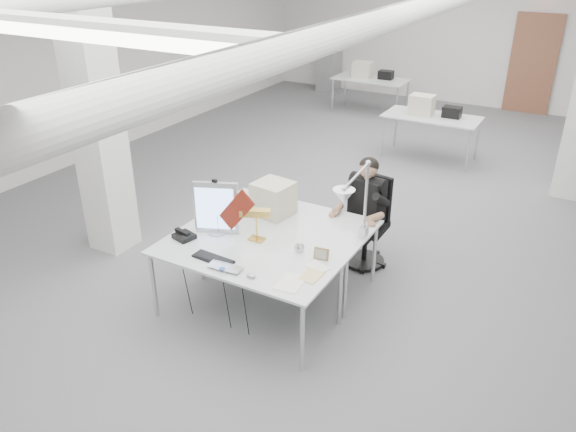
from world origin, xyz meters
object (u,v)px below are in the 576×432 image
Objects in this scene: desk_phone at (184,236)px; beige_monitor at (273,198)px; office_chair at (367,218)px; bankers_lamp at (257,226)px; seated_person at (367,195)px; architect_lamp at (356,210)px; desk_main at (244,256)px; laptop at (222,270)px; monitor at (216,208)px.

desk_phone is 1.07m from beige_monitor.
office_chair is 3.89× the size of bankers_lamp.
office_chair is 1.49m from bankers_lamp.
architect_lamp is (0.25, -0.93, 0.26)m from seated_person.
laptop is (-0.01, -0.35, 0.03)m from desk_main.
architect_lamp is (0.91, 0.33, 0.26)m from bankers_lamp.
desk_phone is (-0.22, -0.27, -0.25)m from monitor.
seated_person is 2.23× the size of beige_monitor.
desk_phone is at bearing 150.91° from laptop.
architect_lamp is (1.07, -0.27, 0.23)m from beige_monitor.
laptop is at bearing -9.84° from desk_phone.
seated_person reaches higher than laptop.
seated_person is (0.60, 1.57, 0.16)m from desk_main.
monitor is at bearing 124.82° from laptop.
office_chair is at bearing 100.18° from seated_person.
beige_monitor is 0.47× the size of architect_lamp.
office_chair is 2.06m from laptop.
beige_monitor is (0.49, 0.93, 0.16)m from desk_phone.
architect_lamp is at bearing 37.06° from desk_main.
monitor is 0.81m from laptop.
seated_person is 1.06× the size of architect_lamp.
beige_monitor is (-0.82, -0.66, 0.04)m from seated_person.
desk_main is at bearing -161.91° from architect_lamp.
office_chair is at bearing 48.09° from beige_monitor.
seated_person reaches higher than desk_main.
desk_main is at bearing 16.74° from desk_phone.
monitor is 0.43m from desk_phone.
monitor is 0.46m from bankers_lamp.
bankers_lamp is at bearing 100.40° from desk_main.
bankers_lamp is at bearing -106.63° from office_chair.
beige_monitor reaches higher than bankers_lamp.
monitor is at bearing -118.54° from office_chair.
bankers_lamp is (0.44, 0.06, -0.13)m from monitor.
bankers_lamp is at bearing 42.31° from desk_phone.
monitor is 1.41m from architect_lamp.
monitor reaches higher than office_chair.
architect_lamp is (0.25, -0.98, 0.57)m from office_chair.
office_chair is 1.45× the size of architect_lamp.
bankers_lamp is at bearing -179.16° from architect_lamp.
architect_lamp is (1.56, 0.66, 0.38)m from desk_phone.
architect_lamp reaches higher than seated_person.
seated_person is 2.06m from desk_phone.
laptop is 1.08× the size of bankers_lamp.
laptop is at bearing -109.64° from bankers_lamp.
desk_phone is (-0.70, 0.33, 0.01)m from laptop.
desk_main is 5.91× the size of bankers_lamp.
seated_person is 1.72m from monitor.
monitor reaches higher than bankers_lamp.
laptop is 0.85× the size of beige_monitor.
seated_person is at bearing 27.54° from monitor.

